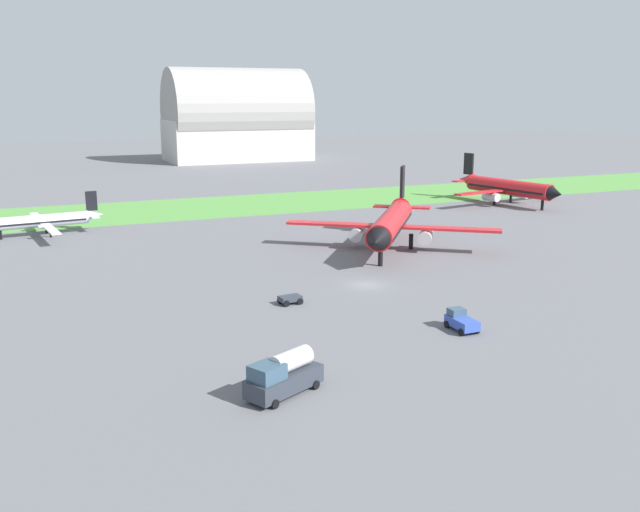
{
  "coord_description": "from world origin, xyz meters",
  "views": [
    {
      "loc": [
        -37.16,
        -72.1,
        22.1
      ],
      "look_at": [
        -4.19,
        4.47,
        3.0
      ],
      "focal_mm": 39.06,
      "sensor_mm": 36.0,
      "label": 1
    }
  ],
  "objects": [
    {
      "name": "ground_plane",
      "position": [
        0.0,
        0.0,
        0.0
      ],
      "size": [
        600.0,
        600.0,
        0.0
      ],
      "primitive_type": "plane",
      "color": "slate"
    },
    {
      "name": "grass_taxiway_strip",
      "position": [
        0.0,
        66.88,
        0.04
      ],
      "size": [
        360.0,
        28.0,
        0.08
      ],
      "primitive_type": "cube",
      "color": "#549342",
      "rests_on": "ground_plane"
    },
    {
      "name": "airplane_taxiing_turboprop",
      "position": [
        -34.43,
        48.13,
        2.47
      ],
      "size": [
        19.35,
        22.54,
        6.76
      ],
      "rotation": [
        0.0,
        0.0,
        3.26
      ],
      "color": "silver",
      "rests_on": "ground_plane"
    },
    {
      "name": "airplane_midfield_jet",
      "position": [
        12.33,
        16.27,
        4.03
      ],
      "size": [
        26.75,
        27.07,
        11.2
      ],
      "rotation": [
        0.0,
        0.0,
        4.07
      ],
      "color": "red",
      "rests_on": "ground_plane"
    },
    {
      "name": "airplane_parked_jet_far",
      "position": [
        56.22,
        45.78,
        3.61
      ],
      "size": [
        28.17,
        27.77,
        10.01
      ],
      "rotation": [
        0.0,
        0.0,
        4.89
      ],
      "color": "red",
      "rests_on": "ground_plane"
    },
    {
      "name": "fuel_truck_near_gate",
      "position": [
        -20.26,
        -25.81,
        1.58
      ],
      "size": [
        6.89,
        5.04,
        3.29
      ],
      "rotation": [
        0.0,
        0.0,
        3.6
      ],
      "color": "#2D333D",
      "rests_on": "ground_plane"
    },
    {
      "name": "pushback_tug_midfield",
      "position": [
        0.81,
        -18.51,
        0.91
      ],
      "size": [
        2.1,
        3.63,
        1.95
      ],
      "rotation": [
        0.0,
        0.0,
        1.56
      ],
      "color": "#334FB2",
      "rests_on": "ground_plane"
    },
    {
      "name": "baggage_cart_by_runway",
      "position": [
        -11.31,
        -3.77,
        0.57
      ],
      "size": [
        2.56,
        2.0,
        0.9
      ],
      "rotation": [
        0.0,
        0.0,
        3.25
      ],
      "color": "#2D333D",
      "rests_on": "ground_plane"
    },
    {
      "name": "hangar_distant",
      "position": [
        34.78,
        169.69,
        14.03
      ],
      "size": [
        48.81,
        29.98,
        32.07
      ],
      "color": "#BCB7B2",
      "rests_on": "ground_plane"
    }
  ]
}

